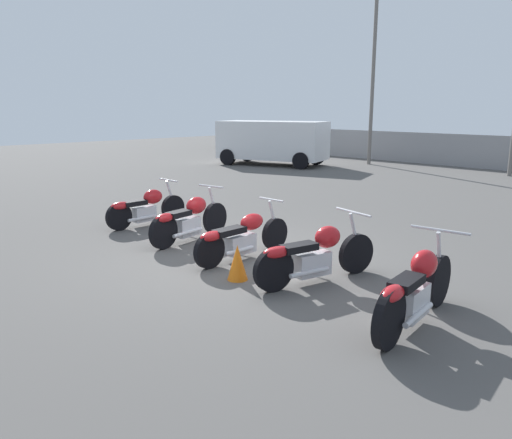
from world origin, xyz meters
The scene contains 9 objects.
ground_plane centered at (0.00, 0.00, 0.00)m, with size 60.00×60.00×0.00m, color #514F4C.
light_pole_right centered at (-6.87, 13.84, 4.83)m, with size 0.70×0.35×8.28m.
motorcycle_slot_0 centered at (-3.32, 0.17, 0.40)m, with size 0.67×1.94×0.94m.
motorcycle_slot_1 centered at (-1.61, 0.09, 0.43)m, with size 0.68×2.03×1.00m.
motorcycle_slot_2 centered at (-0.07, 0.03, 0.39)m, with size 0.56×2.11×0.94m.
motorcycle_slot_3 centered at (1.52, 0.03, 0.42)m, with size 0.79×2.11×0.99m.
motorcycle_slot_4 centered at (3.28, -0.28, 0.44)m, with size 0.73×2.17×1.04m.
parked_van centered at (-9.66, 10.47, 1.07)m, with size 5.07×3.42×1.91m.
traffic_cone_near centered at (0.66, -0.70, 0.27)m, with size 0.30×0.30×0.53m.
Camera 1 is at (5.95, -5.34, 2.50)m, focal length 35.00 mm.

